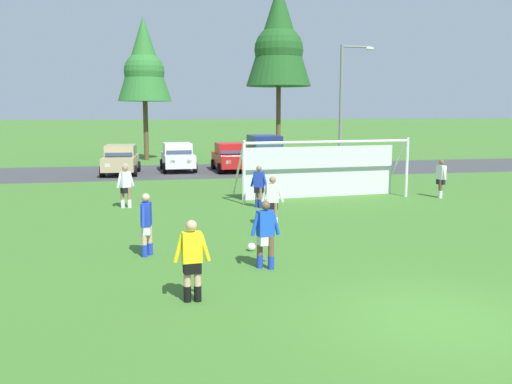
{
  "coord_description": "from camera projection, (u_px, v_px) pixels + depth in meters",
  "views": [
    {
      "loc": [
        -5.12,
        -8.75,
        3.75
      ],
      "look_at": [
        -1.91,
        7.21,
        1.35
      ],
      "focal_mm": 39.12,
      "sensor_mm": 36.0,
      "label": 1
    }
  ],
  "objects": [
    {
      "name": "parked_car_slot_center_left",
      "position": [
        231.0,
        157.0,
        34.41
      ],
      "size": [
        2.1,
        4.24,
        1.72
      ],
      "color": "red",
      "rests_on": "ground"
    },
    {
      "name": "player_striker_near",
      "position": [
        146.0,
        225.0,
        14.34
      ],
      "size": [
        0.29,
        0.72,
        1.64
      ],
      "color": "tan",
      "rests_on": "ground"
    },
    {
      "name": "soccer_ball",
      "position": [
        252.0,
        247.0,
        14.95
      ],
      "size": [
        0.22,
        0.22,
        0.22
      ],
      "color": "white",
      "rests_on": "ground"
    },
    {
      "name": "player_defender_far",
      "position": [
        265.0,
        235.0,
        13.19
      ],
      "size": [
        0.75,
        0.32,
        1.64
      ],
      "color": "brown",
      "rests_on": "ground"
    },
    {
      "name": "soccer_goal",
      "position": [
        322.0,
        168.0,
        23.92
      ],
      "size": [
        7.55,
        2.56,
        2.57
      ],
      "color": "white",
      "rests_on": "ground"
    },
    {
      "name": "player_trailing_back",
      "position": [
        441.0,
        179.0,
        23.92
      ],
      "size": [
        0.31,
        0.75,
        1.64
      ],
      "color": "brown",
      "rests_on": "ground"
    },
    {
      "name": "tree_left_edge",
      "position": [
        144.0,
        62.0,
        41.07
      ],
      "size": [
        3.96,
        3.96,
        10.55
      ],
      "color": "brown",
      "rests_on": "ground"
    },
    {
      "name": "referee",
      "position": [
        192.0,
        261.0,
        10.89
      ],
      "size": [
        0.74,
        0.28,
        1.64
      ],
      "color": "tan",
      "rests_on": "ground"
    },
    {
      "name": "tree_mid_left",
      "position": [
        279.0,
        38.0,
        42.51
      ],
      "size": [
        5.01,
        5.01,
        13.36
      ],
      "color": "brown",
      "rests_on": "ground"
    },
    {
      "name": "parked_car_slot_far_left",
      "position": [
        121.0,
        159.0,
        32.68
      ],
      "size": [
        2.26,
        4.31,
        1.72
      ],
      "color": "tan",
      "rests_on": "ground"
    },
    {
      "name": "ground_plane",
      "position": [
        264.0,
        196.0,
        24.58
      ],
      "size": [
        400.0,
        400.0,
        0.0
      ],
      "primitive_type": "plane",
      "color": "#3D7028"
    },
    {
      "name": "parked_car_slot_left",
      "position": [
        178.0,
        157.0,
        34.52
      ],
      "size": [
        2.13,
        4.25,
        1.72
      ],
      "color": "silver",
      "rests_on": "ground"
    },
    {
      "name": "parking_lot_strip",
      "position": [
        228.0,
        170.0,
        34.98
      ],
      "size": [
        52.0,
        8.4,
        0.01
      ],
      "primitive_type": "cube",
      "color": "#3D3D3F",
      "rests_on": "ground"
    },
    {
      "name": "player_winger_left",
      "position": [
        126.0,
        187.0,
        21.45
      ],
      "size": [
        0.7,
        0.42,
        1.64
      ],
      "color": "#936B4C",
      "rests_on": "ground"
    },
    {
      "name": "player_midfield_center",
      "position": [
        259.0,
        187.0,
        21.47
      ],
      "size": [
        0.64,
        0.51,
        1.64
      ],
      "color": "#936B4C",
      "rests_on": "ground"
    },
    {
      "name": "parked_car_slot_center",
      "position": [
        265.0,
        152.0,
        35.18
      ],
      "size": [
        2.17,
        4.62,
        2.16
      ],
      "color": "navy",
      "rests_on": "ground"
    },
    {
      "name": "street_lamp",
      "position": [
        344.0,
        109.0,
        30.86
      ],
      "size": [
        2.0,
        0.32,
        7.27
      ],
      "color": "slate",
      "rests_on": "ground"
    },
    {
      "name": "player_winger_right",
      "position": [
        272.0,
        202.0,
        17.95
      ],
      "size": [
        0.72,
        0.3,
        1.64
      ],
      "color": "#936B4C",
      "rests_on": "ground"
    }
  ]
}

